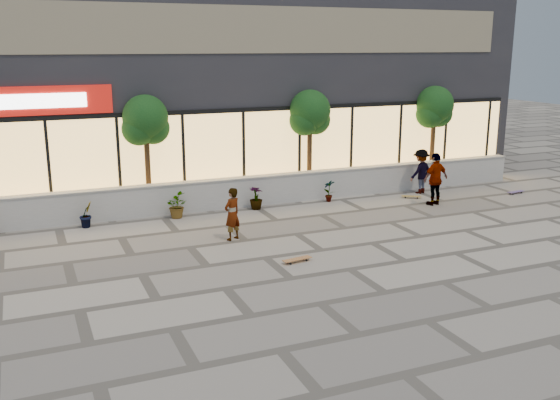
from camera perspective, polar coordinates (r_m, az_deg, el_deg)
name	(u,v)px	position (r m, az deg, el deg)	size (l,w,h in m)	color
ground	(350,269)	(15.88, 6.43, -6.32)	(80.00, 80.00, 0.00)	#A0988B
planter_wall	(253,191)	(21.84, -2.46, 0.85)	(22.00, 0.42, 1.04)	silver
retail_building	(206,76)	(26.51, -6.76, 11.23)	(24.00, 9.17, 8.50)	#26252B
shrub_b	(86,214)	(20.13, -17.29, -1.27)	(0.45, 0.36, 0.81)	#123916
shrub_c	(176,206)	(20.55, -9.53, -0.51)	(0.73, 0.63, 0.81)	#123916
shrub_d	(256,198)	(21.33, -2.20, 0.21)	(0.45, 0.45, 0.81)	#123916
shrub_e	(329,191)	(22.44, 4.51, 0.87)	(0.43, 0.29, 0.81)	#123916
tree_midwest	(146,123)	(21.16, -12.19, 6.90)	(1.60, 1.50, 3.92)	#472919
tree_mideast	(310,115)	(23.02, 2.75, 7.75)	(1.60, 1.50, 3.92)	#472919
tree_east	(434,109)	(25.86, 13.94, 8.05)	(1.60, 1.50, 3.92)	#472919
skater_center	(232,214)	(17.94, -4.39, -1.29)	(0.56, 0.37, 1.54)	white
skater_right_near	(436,179)	(22.46, 14.03, 1.87)	(1.09, 0.45, 1.86)	white
skater_right_far	(421,171)	(24.17, 12.74, 2.57)	(1.09, 0.62, 1.68)	maroon
skateboard_center	(297,259)	(16.26, 1.57, -5.44)	(0.83, 0.32, 0.10)	#9A6032
skateboard_right_near	(411,196)	(23.43, 11.93, 0.33)	(0.69, 0.54, 0.09)	olive
skateboard_right_far	(516,192)	(25.26, 20.76, 0.71)	(0.77, 0.29, 0.09)	#5A457F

